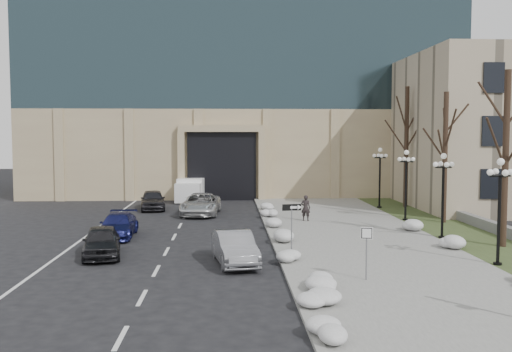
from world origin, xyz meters
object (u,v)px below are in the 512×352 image
at_px(car_d, 201,204).
at_px(car_b, 235,248).
at_px(car_c, 118,225).
at_px(lamppost_d, 380,169).
at_px(box_truck, 192,189).
at_px(one_way_sign, 295,213).
at_px(lamppost_a, 500,197).
at_px(car_e, 153,200).
at_px(keep_sign, 367,242).
at_px(pedestrian, 306,208).
at_px(lamppost_b, 443,184).
at_px(lamppost_c, 406,175).
at_px(car_a, 102,241).

bearing_deg(car_d, car_b, -77.98).
height_order(car_c, lamppost_d, lamppost_d).
bearing_deg(box_truck, one_way_sign, -70.54).
height_order(car_d, lamppost_a, lamppost_a).
distance_m(car_e, keep_sign, 24.93).
bearing_deg(pedestrian, lamppost_a, 135.90).
height_order(car_d, box_truck, box_truck).
relative_size(pedestrian, box_truck, 0.26).
xyz_separation_m(box_truck, lamppost_b, (14.88, -19.68, 2.11)).
relative_size(car_e, lamppost_c, 0.94).
xyz_separation_m(car_d, lamppost_c, (13.73, -3.91, 2.30)).
bearing_deg(car_e, keep_sign, -71.47).
height_order(lamppost_c, lamppost_d, same).
relative_size(car_a, lamppost_d, 0.89).
distance_m(keep_sign, lamppost_b, 11.02).
height_order(pedestrian, one_way_sign, one_way_sign).
distance_m(box_truck, one_way_sign, 24.60).
height_order(car_e, keep_sign, keep_sign).
relative_size(car_c, lamppost_c, 0.96).
relative_size(car_e, one_way_sign, 1.77).
distance_m(lamppost_a, lamppost_d, 19.50).
bearing_deg(car_c, keep_sign, -43.64).
bearing_deg(box_truck, lamppost_a, -55.70).
xyz_separation_m(car_a, keep_sign, (11.35, -5.37, 0.89)).
xyz_separation_m(car_b, car_c, (-6.48, 6.98, -0.07)).
distance_m(car_a, one_way_sign, 9.24).
distance_m(car_e, pedestrian, 12.92).
distance_m(car_b, box_truck, 25.26).
bearing_deg(one_way_sign, lamppost_c, 42.65).
bearing_deg(lamppost_c, lamppost_b, -90.00).
distance_m(car_c, box_truck, 18.30).
bearing_deg(car_e, lamppost_d, -9.42).
bearing_deg(lamppost_b, lamppost_a, -90.00).
xyz_separation_m(car_e, box_truck, (2.66, 6.26, 0.21)).
xyz_separation_m(car_b, pedestrian, (4.80, 11.79, 0.23)).
height_order(car_a, box_truck, box_truck).
distance_m(pedestrian, one_way_sign, 10.76).
xyz_separation_m(lamppost_b, lamppost_c, (0.00, 6.50, 0.00)).
bearing_deg(box_truck, lamppost_c, -36.84).
relative_size(one_way_sign, keep_sign, 1.15).
xyz_separation_m(one_way_sign, lamppost_d, (8.62, 17.08, 0.99)).
xyz_separation_m(car_e, lamppost_a, (17.54, -19.91, 2.31)).
bearing_deg(keep_sign, pedestrian, 101.70).
bearing_deg(pedestrian, one_way_sign, 98.14).
height_order(car_c, keep_sign, keep_sign).
relative_size(car_b, car_e, 1.00).
xyz_separation_m(car_a, lamppost_b, (17.73, 3.50, 2.35)).
bearing_deg(pedestrian, car_c, 41.74).
relative_size(car_e, pedestrian, 2.64).
xyz_separation_m(lamppost_b, lamppost_d, (0.00, 13.00, 0.00)).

